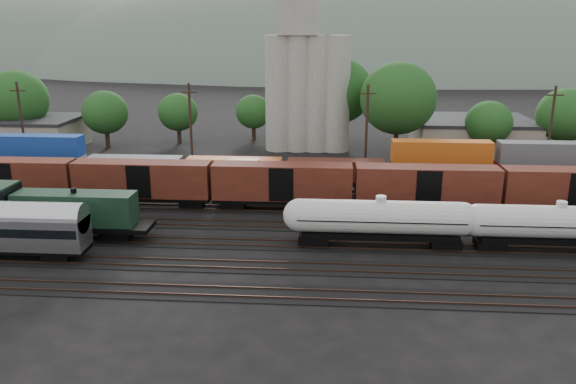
# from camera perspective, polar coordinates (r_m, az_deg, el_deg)

# --- Properties ---
(ground) EXTENTS (600.00, 600.00, 0.00)m
(ground) POSITION_cam_1_polar(r_m,az_deg,el_deg) (57.06, -2.98, -3.40)
(ground) COLOR black
(tracks) EXTENTS (180.00, 33.20, 0.20)m
(tracks) POSITION_cam_1_polar(r_m,az_deg,el_deg) (57.04, -2.98, -3.36)
(tracks) COLOR black
(tracks) RESTS_ON ground
(green_locomotive) EXTENTS (18.73, 3.30, 4.96)m
(green_locomotive) POSITION_cam_1_polar(r_m,az_deg,el_deg) (57.53, -23.72, -1.72)
(green_locomotive) COLOR black
(green_locomotive) RESTS_ON ground
(tank_car_a) EXTENTS (17.54, 3.14, 4.60)m
(tank_car_a) POSITION_cam_1_polar(r_m,az_deg,el_deg) (51.27, 9.33, -2.73)
(tank_car_a) COLOR silver
(tank_car_a) RESTS_ON ground
(tank_car_b) EXTENTS (17.00, 3.04, 4.46)m
(tank_car_b) POSITION_cam_1_polar(r_m,az_deg,el_deg) (55.05, 25.81, -2.95)
(tank_car_b) COLOR silver
(tank_car_b) RESTS_ON ground
(orange_locomotive) EXTENTS (16.07, 2.68, 4.02)m
(orange_locomotive) POSITION_cam_1_polar(r_m,az_deg,el_deg) (65.73, -1.01, 1.45)
(orange_locomotive) COLOR black
(orange_locomotive) RESTS_ON ground
(boxcar_string) EXTENTS (169.00, 2.90, 4.20)m
(boxcar_string) POSITION_cam_1_polar(r_m,az_deg,el_deg) (60.64, -0.59, 0.93)
(boxcar_string) COLOR black
(boxcar_string) RESTS_ON ground
(container_wall) EXTENTS (160.00, 2.60, 5.80)m
(container_wall) POSITION_cam_1_polar(r_m,az_deg,el_deg) (70.35, 0.13, 2.92)
(container_wall) COLOR black
(container_wall) RESTS_ON ground
(grain_silo) EXTENTS (13.40, 5.00, 29.00)m
(grain_silo) POSITION_cam_1_polar(r_m,az_deg,el_deg) (89.63, 1.86, 11.34)
(grain_silo) COLOR #A6A498
(grain_silo) RESTS_ON ground
(industrial_sheds) EXTENTS (119.38, 17.26, 5.10)m
(industrial_sheds) POSITION_cam_1_polar(r_m,az_deg,el_deg) (90.05, 3.93, 5.75)
(industrial_sheds) COLOR #9E937F
(industrial_sheds) RESTS_ON ground
(tree_band) EXTENTS (164.77, 21.21, 14.51)m
(tree_band) POSITION_cam_1_polar(r_m,az_deg,el_deg) (91.33, -3.66, 9.13)
(tree_band) COLOR black
(tree_band) RESTS_ON ground
(utility_poles) EXTENTS (122.20, 0.36, 12.00)m
(utility_poles) POSITION_cam_1_polar(r_m,az_deg,el_deg) (76.65, -1.06, 6.63)
(utility_poles) COLOR black
(utility_poles) RESTS_ON ground
(distant_hills) EXTENTS (860.00, 286.00, 130.00)m
(distant_hills) POSITION_cam_1_polar(r_m,az_deg,el_deg) (316.20, 7.23, 9.25)
(distant_hills) COLOR #59665B
(distant_hills) RESTS_ON ground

